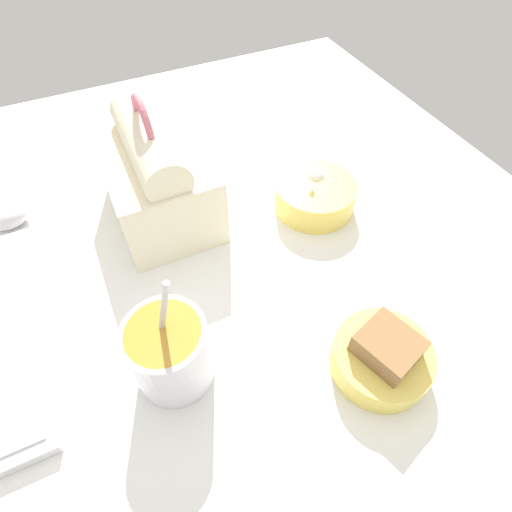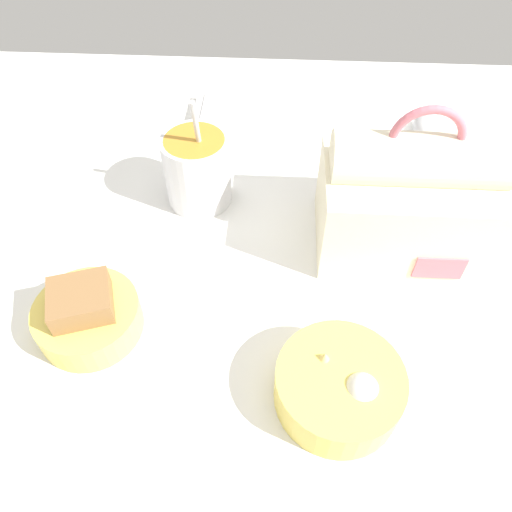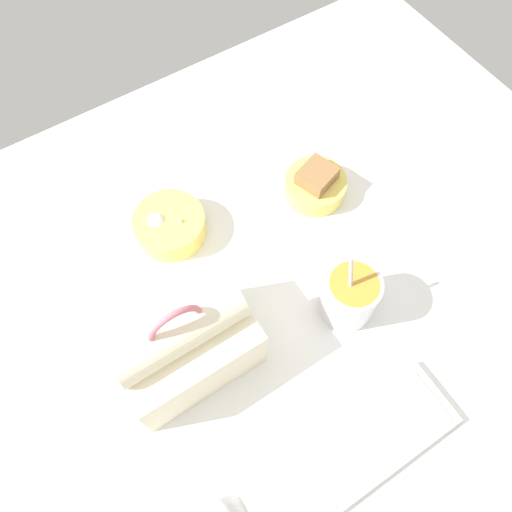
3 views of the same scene
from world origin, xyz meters
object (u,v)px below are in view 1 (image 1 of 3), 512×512
(lunch_bag, at_px, (157,177))
(computer_mouse, at_px, (6,216))
(soup_cup, at_px, (170,353))
(bento_bowl_snacks, at_px, (315,195))
(bento_bowl_sandwich, at_px, (382,357))

(lunch_bag, height_order, computer_mouse, lunch_bag)
(lunch_bag, bearing_deg, soup_cup, 165.93)
(soup_cup, xyz_separation_m, bento_bowl_snacks, (0.19, -0.31, -0.03))
(soup_cup, distance_m, bento_bowl_sandwich, 0.26)
(soup_cup, relative_size, bento_bowl_snacks, 1.30)
(lunch_bag, xyz_separation_m, computer_mouse, (0.08, 0.24, -0.06))
(soup_cup, distance_m, bento_bowl_snacks, 0.36)
(soup_cup, height_order, bento_bowl_sandwich, soup_cup)
(bento_bowl_sandwich, bearing_deg, bento_bowl_snacks, -14.27)
(soup_cup, height_order, computer_mouse, soup_cup)
(bento_bowl_snacks, distance_m, computer_mouse, 0.51)
(soup_cup, xyz_separation_m, bento_bowl_sandwich, (-0.10, -0.23, -0.03))
(lunch_bag, height_order, soup_cup, lunch_bag)
(soup_cup, relative_size, computer_mouse, 2.58)
(soup_cup, xyz_separation_m, computer_mouse, (0.36, 0.17, -0.04))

